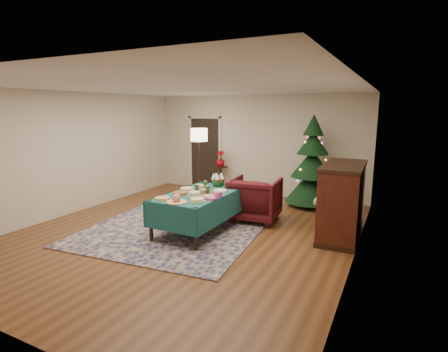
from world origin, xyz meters
The scene contains 26 objects.
room_shell centered at (0.00, 0.00, 1.35)m, with size 7.00×7.00×7.00m.
doorway centered at (-1.60, 3.48, 1.10)m, with size 1.08×0.04×2.16m.
rug centered at (-0.33, 0.42, 0.01)m, with size 3.20×4.20×0.02m, color #15144E.
buffet_table centered at (0.19, 0.12, 0.60)m, with size 1.16×1.93×0.74m.
platter_0 centered at (-0.15, -0.58, 0.77)m, with size 0.29×0.29×0.05m.
platter_1 centered at (0.19, -0.63, 0.80)m, with size 0.37×0.37×0.16m.
platter_2 centered at (0.47, -0.42, 0.77)m, with size 0.27×0.27×0.06m.
platter_3 centered at (-0.08, -0.13, 0.77)m, with size 0.30×0.30×0.05m.
platter_4 centered at (0.26, -0.17, 0.79)m, with size 0.25×0.25×0.10m.
platter_5 centered at (0.51, -0.08, 0.76)m, with size 0.28×0.28×0.04m.
platter_6 centered at (-0.16, 0.23, 0.77)m, with size 0.30×0.30×0.05m.
platter_7 centered at (0.28, 0.20, 0.78)m, with size 0.25×0.25×0.07m.
platter_8 centered at (0.49, 0.40, 0.76)m, with size 0.29×0.29×0.04m.
platter_9 centered at (-0.06, 0.60, 0.76)m, with size 0.24×0.24×0.04m.
goblet_0 centered at (0.13, 0.47, 0.84)m, with size 0.08×0.08×0.17m.
goblet_1 centered at (0.39, 0.10, 0.84)m, with size 0.08×0.08×0.17m.
goblet_2 centered at (0.14, 0.12, 0.84)m, with size 0.08×0.08×0.17m.
napkin_stack centered at (0.62, -0.18, 0.76)m, with size 0.15×0.15×0.04m, color #D43B8B.
gift_box centered at (0.63, 0.03, 0.79)m, with size 0.12×0.12×0.10m, color #E740A7.
centerpiece centered at (0.20, 0.87, 0.87)m, with size 0.27×0.27×0.31m.
armchair centered at (0.89, 1.24, 0.50)m, with size 0.97×0.91×1.00m, color #430E12.
floor_lamp centered at (-1.20, 2.48, 1.55)m, with size 0.44×0.44×1.82m.
side_table centered at (-0.94, 3.19, 0.36)m, with size 0.41×0.41×0.74m.
potted_plant centered at (-0.94, 3.19, 0.86)m, with size 0.25×0.44×0.25m, color #AA0C15.
christmas_tree centered at (1.67, 2.90, 0.99)m, with size 1.49×1.49×2.21m.
piano centered at (2.65, 1.04, 0.66)m, with size 0.78×1.58×1.35m.
Camera 1 is at (3.50, -5.40, 2.30)m, focal length 28.00 mm.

